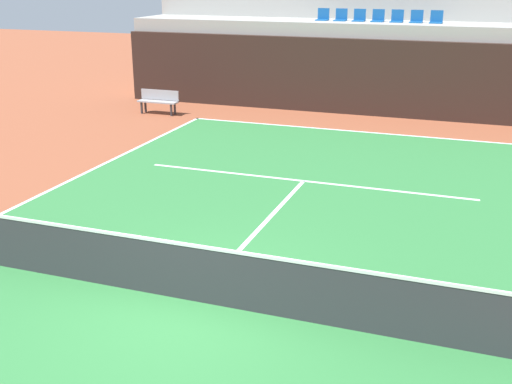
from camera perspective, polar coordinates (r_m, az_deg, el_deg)
name	(u,v)px	position (r m, az deg, el deg)	size (l,w,h in m)	color
ground_plane	(193,301)	(10.14, -5.72, -9.73)	(80.00, 80.00, 0.00)	brown
court_surface	(193,301)	(10.14, -5.72, -9.70)	(11.00, 24.00, 0.01)	#2D7238
baseline_far	(350,131)	(20.88, 8.45, 5.45)	(11.00, 0.10, 0.00)	white
service_line_far	(304,181)	(15.67, 4.30, 1.00)	(8.26, 0.10, 0.00)	white
centre_service_line	(260,227)	(12.80, 0.40, -3.20)	(0.10, 6.40, 0.00)	white
back_wall	(368,78)	(23.22, 9.99, 10.08)	(18.83, 0.30, 2.67)	black
stands_tier_lower	(375,66)	(24.50, 10.60, 11.09)	(18.83, 2.40, 3.17)	#9E9E99
stands_tier_upper	(386,44)	(26.79, 11.57, 12.86)	(18.83, 2.40, 4.24)	#9E9E99
seating_row_lower	(378,18)	(24.42, 10.89, 15.08)	(4.58, 0.44, 0.44)	#145193
tennis_net	(191,272)	(9.91, -5.82, -7.15)	(11.08, 0.08, 1.07)	black
player_bench	(159,100)	(23.48, -8.74, 8.19)	(1.50, 0.40, 0.85)	#99999E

